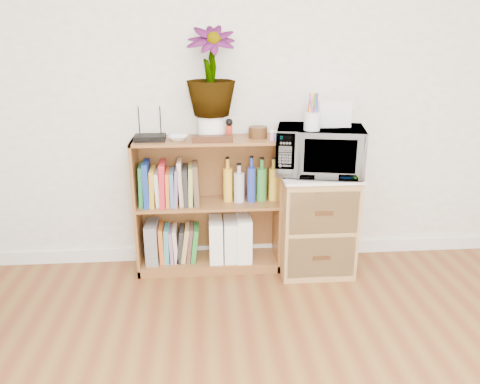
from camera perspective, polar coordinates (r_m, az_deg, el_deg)
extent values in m
cube|color=white|center=(3.60, 1.84, -7.07)|extent=(4.00, 0.02, 0.10)
cube|color=brown|center=(3.28, -3.90, -1.65)|extent=(1.00, 0.30, 0.95)
cube|color=#9E7542|center=(3.35, 9.13, -3.73)|extent=(0.50, 0.45, 0.70)
imported|color=silver|center=(3.18, 9.66, 5.01)|extent=(0.63, 0.49, 0.31)
cylinder|color=silver|center=(3.03, 8.79, 8.52)|extent=(0.10, 0.10, 0.11)
cube|color=white|center=(3.21, 11.14, 9.48)|extent=(0.21, 0.18, 0.17)
cube|color=black|center=(3.15, -10.92, 6.51)|extent=(0.20, 0.14, 0.04)
imported|color=white|center=(3.12, -7.54, 6.55)|extent=(0.13, 0.13, 0.03)
cylinder|color=white|center=(3.15, -3.46, 7.91)|extent=(0.18, 0.18, 0.15)
imported|color=#32722D|center=(3.11, -3.59, 14.44)|extent=(0.32, 0.32, 0.57)
cube|color=#32170D|center=(3.05, -3.38, 6.48)|extent=(0.26, 0.07, 0.04)
cylinder|color=#AD2715|center=(3.10, -1.33, 7.23)|extent=(0.04, 0.04, 0.09)
cylinder|color=#3A2110|center=(3.17, 2.20, 7.29)|extent=(0.13, 0.13, 0.07)
cube|color=pink|center=(3.09, 4.53, 6.81)|extent=(0.12, 0.04, 0.06)
cube|color=slate|center=(3.40, -10.63, -5.94)|extent=(0.09, 0.23, 0.29)
cube|color=white|center=(3.37, -2.96, -5.75)|extent=(0.10, 0.24, 0.30)
cube|color=white|center=(3.38, -1.19, -5.73)|extent=(0.09, 0.24, 0.30)
cube|color=white|center=(3.38, 0.45, -5.49)|extent=(0.10, 0.26, 0.32)
cube|color=#1F7739|center=(3.26, -11.85, 0.87)|extent=(0.04, 0.20, 0.28)
cube|color=navy|center=(3.25, -11.25, 1.10)|extent=(0.04, 0.20, 0.30)
cube|color=gold|center=(3.25, -10.56, 0.72)|extent=(0.04, 0.20, 0.26)
cube|color=white|center=(3.25, -9.97, 0.55)|extent=(0.03, 0.20, 0.23)
cube|color=red|center=(3.24, -9.38, 1.11)|extent=(0.05, 0.20, 0.30)
cube|color=orange|center=(3.25, -8.74, 0.61)|extent=(0.03, 0.20, 0.24)
cube|color=teal|center=(3.24, -8.21, 0.64)|extent=(0.03, 0.20, 0.24)
cube|color=slate|center=(3.24, -7.72, 0.80)|extent=(0.03, 0.20, 0.26)
cube|color=beige|center=(3.23, -7.23, 1.24)|extent=(0.04, 0.20, 0.31)
cube|color=#242424|center=(3.23, -6.62, 0.87)|extent=(0.03, 0.20, 0.26)
cube|color=#AEB353|center=(3.23, -6.01, 0.95)|extent=(0.04, 0.20, 0.27)
cube|color=brown|center=(3.23, -5.38, 1.08)|extent=(0.04, 0.20, 0.28)
cylinder|color=gold|center=(3.23, -1.49, 1.38)|extent=(0.07, 0.07, 0.31)
cylinder|color=#B4BBCC|center=(3.24, -0.12, 1.06)|extent=(0.07, 0.07, 0.26)
cylinder|color=#2438A9|center=(3.24, 1.39, 1.52)|extent=(0.06, 0.06, 0.32)
cylinder|color=#338C38|center=(3.25, 2.67, 1.42)|extent=(0.07, 0.07, 0.30)
cylinder|color=gold|center=(3.26, 4.11, 1.45)|extent=(0.06, 0.06, 0.30)
cylinder|color=silver|center=(3.28, 5.39, 1.12)|extent=(0.06, 0.06, 0.26)
cube|color=#CF6224|center=(3.40, -9.48, -6.13)|extent=(0.04, 0.19, 0.26)
cube|color=teal|center=(3.40, -8.87, -6.18)|extent=(0.04, 0.19, 0.25)
cube|color=#926597|center=(3.40, -8.32, -6.31)|extent=(0.03, 0.19, 0.23)
cube|color=beige|center=(3.40, -7.81, -6.21)|extent=(0.04, 0.19, 0.25)
cube|color=#252525|center=(3.40, -7.25, -6.24)|extent=(0.06, 0.19, 0.24)
cube|color=tan|center=(3.39, -6.67, -6.15)|extent=(0.07, 0.19, 0.25)
cube|color=brown|center=(3.39, -6.12, -6.09)|extent=(0.06, 0.19, 0.26)
cube|color=#22802E|center=(3.39, -5.54, -6.17)|extent=(0.06, 0.19, 0.25)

